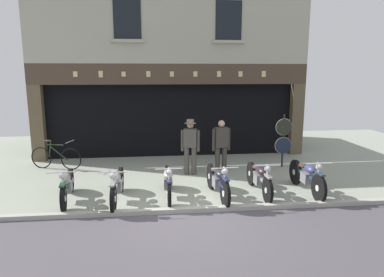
{
  "coord_description": "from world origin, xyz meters",
  "views": [
    {
      "loc": [
        -0.67,
        -7.05,
        3.02
      ],
      "look_at": [
        0.43,
        2.69,
        1.14
      ],
      "focal_mm": 32.45,
      "sensor_mm": 36.0,
      "label": 1
    }
  ],
  "objects_px": {
    "leaning_bicycle": "(56,157)",
    "motorcycle_left": "(117,184)",
    "motorcycle_far_left": "(67,185)",
    "motorcycle_center_left": "(168,181)",
    "motorcycle_right": "(307,176)",
    "salesman_left": "(190,144)",
    "advert_board_near": "(125,104)",
    "motorcycle_center": "(218,181)",
    "tyre_sign_pole": "(283,137)",
    "shopkeeper_center": "(221,145)",
    "motorcycle_center_right": "(259,178)"
  },
  "relations": [
    {
      "from": "leaning_bicycle",
      "to": "motorcycle_center_left",
      "type": "bearing_deg",
      "value": 64.68
    },
    {
      "from": "motorcycle_center_left",
      "to": "salesman_left",
      "type": "xyz_separation_m",
      "value": [
        0.75,
        1.88,
        0.5
      ]
    },
    {
      "from": "motorcycle_left",
      "to": "advert_board_near",
      "type": "height_order",
      "value": "advert_board_near"
    },
    {
      "from": "motorcycle_left",
      "to": "motorcycle_center_right",
      "type": "xyz_separation_m",
      "value": [
        3.48,
        0.16,
        -0.0
      ]
    },
    {
      "from": "shopkeeper_center",
      "to": "motorcycle_far_left",
      "type": "bearing_deg",
      "value": 14.56
    },
    {
      "from": "motorcycle_left",
      "to": "shopkeeper_center",
      "type": "bearing_deg",
      "value": -143.95
    },
    {
      "from": "motorcycle_right",
      "to": "leaning_bicycle",
      "type": "xyz_separation_m",
      "value": [
        -6.93,
        3.03,
        -0.06
      ]
    },
    {
      "from": "motorcycle_center_left",
      "to": "motorcycle_left",
      "type": "bearing_deg",
      "value": 7.04
    },
    {
      "from": "motorcycle_center_left",
      "to": "motorcycle_center_right",
      "type": "height_order",
      "value": "motorcycle_center_right"
    },
    {
      "from": "motorcycle_center",
      "to": "leaning_bicycle",
      "type": "relative_size",
      "value": 1.22
    },
    {
      "from": "motorcycle_center",
      "to": "advert_board_near",
      "type": "distance_m",
      "value": 5.37
    },
    {
      "from": "motorcycle_center",
      "to": "tyre_sign_pole",
      "type": "distance_m",
      "value": 3.67
    },
    {
      "from": "motorcycle_left",
      "to": "motorcycle_center_left",
      "type": "bearing_deg",
      "value": -171.53
    },
    {
      "from": "motorcycle_center",
      "to": "motorcycle_right",
      "type": "xyz_separation_m",
      "value": [
        2.31,
        0.11,
        0.0
      ]
    },
    {
      "from": "motorcycle_center",
      "to": "salesman_left",
      "type": "bearing_deg",
      "value": -81.72
    },
    {
      "from": "motorcycle_center_left",
      "to": "motorcycle_right",
      "type": "xyz_separation_m",
      "value": [
        3.51,
        -0.04,
        0.02
      ]
    },
    {
      "from": "motorcycle_center",
      "to": "shopkeeper_center",
      "type": "relative_size",
      "value": 1.24
    },
    {
      "from": "motorcycle_far_left",
      "to": "shopkeeper_center",
      "type": "relative_size",
      "value": 1.2
    },
    {
      "from": "advert_board_near",
      "to": "leaning_bicycle",
      "type": "xyz_separation_m",
      "value": [
        -2.11,
        -1.38,
        -1.52
      ]
    },
    {
      "from": "salesman_left",
      "to": "motorcycle_center",
      "type": "bearing_deg",
      "value": 115.97
    },
    {
      "from": "motorcycle_far_left",
      "to": "motorcycle_left",
      "type": "distance_m",
      "value": 1.18
    },
    {
      "from": "tyre_sign_pole",
      "to": "motorcycle_left",
      "type": "bearing_deg",
      "value": -153.11
    },
    {
      "from": "shopkeeper_center",
      "to": "motorcycle_center_left",
      "type": "bearing_deg",
      "value": 37.91
    },
    {
      "from": "salesman_left",
      "to": "advert_board_near",
      "type": "relative_size",
      "value": 1.63
    },
    {
      "from": "motorcycle_center_left",
      "to": "tyre_sign_pole",
      "type": "bearing_deg",
      "value": -147.54
    },
    {
      "from": "motorcycle_left",
      "to": "tyre_sign_pole",
      "type": "distance_m",
      "value": 5.63
    },
    {
      "from": "motorcycle_left",
      "to": "advert_board_near",
      "type": "distance_m",
      "value": 4.75
    },
    {
      "from": "motorcycle_left",
      "to": "motorcycle_center",
      "type": "height_order",
      "value": "motorcycle_center"
    },
    {
      "from": "motorcycle_right",
      "to": "tyre_sign_pole",
      "type": "xyz_separation_m",
      "value": [
        0.29,
        2.43,
        0.55
      ]
    },
    {
      "from": "salesman_left",
      "to": "advert_board_near",
      "type": "xyz_separation_m",
      "value": [
        -2.05,
        2.49,
        0.97
      ]
    },
    {
      "from": "motorcycle_left",
      "to": "motorcycle_center",
      "type": "xyz_separation_m",
      "value": [
        2.4,
        -0.0,
        0.01
      ]
    },
    {
      "from": "motorcycle_far_left",
      "to": "motorcycle_center",
      "type": "distance_m",
      "value": 3.58
    },
    {
      "from": "shopkeeper_center",
      "to": "advert_board_near",
      "type": "distance_m",
      "value": 4.04
    },
    {
      "from": "motorcycle_far_left",
      "to": "motorcycle_center_left",
      "type": "bearing_deg",
      "value": 174.09
    },
    {
      "from": "motorcycle_center_right",
      "to": "motorcycle_right",
      "type": "height_order",
      "value": "motorcycle_right"
    },
    {
      "from": "advert_board_near",
      "to": "shopkeeper_center",
      "type": "bearing_deg",
      "value": -40.72
    },
    {
      "from": "salesman_left",
      "to": "leaning_bicycle",
      "type": "height_order",
      "value": "salesman_left"
    },
    {
      "from": "motorcycle_center",
      "to": "advert_board_near",
      "type": "relative_size",
      "value": 1.98
    },
    {
      "from": "tyre_sign_pole",
      "to": "motorcycle_center",
      "type": "bearing_deg",
      "value": -135.65
    },
    {
      "from": "salesman_left",
      "to": "shopkeeper_center",
      "type": "xyz_separation_m",
      "value": [
        0.91,
        -0.06,
        -0.02
      ]
    },
    {
      "from": "shopkeeper_center",
      "to": "advert_board_near",
      "type": "height_order",
      "value": "advert_board_near"
    },
    {
      "from": "salesman_left",
      "to": "motorcycle_center_right",
      "type": "bearing_deg",
      "value": 142.89
    },
    {
      "from": "tyre_sign_pole",
      "to": "shopkeeper_center",
      "type": "bearing_deg",
      "value": -164.92
    },
    {
      "from": "motorcycle_center",
      "to": "tyre_sign_pole",
      "type": "height_order",
      "value": "tyre_sign_pole"
    },
    {
      "from": "leaning_bicycle",
      "to": "motorcycle_right",
      "type": "bearing_deg",
      "value": 82.25
    },
    {
      "from": "motorcycle_left",
      "to": "shopkeeper_center",
      "type": "relative_size",
      "value": 1.24
    },
    {
      "from": "leaning_bicycle",
      "to": "motorcycle_left",
      "type": "bearing_deg",
      "value": 51.14
    },
    {
      "from": "motorcycle_center",
      "to": "tyre_sign_pole",
      "type": "relative_size",
      "value": 1.18
    },
    {
      "from": "tyre_sign_pole",
      "to": "leaning_bicycle",
      "type": "distance_m",
      "value": 7.26
    },
    {
      "from": "shopkeeper_center",
      "to": "leaning_bicycle",
      "type": "distance_m",
      "value": 5.24
    }
  ]
}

